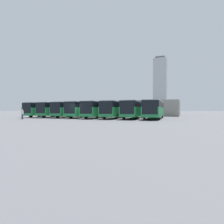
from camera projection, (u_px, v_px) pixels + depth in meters
The scene contains 19 objects.
ground_plane at pixel (76, 119), 29.87m from camera, with size 600.00×600.00×0.00m, color #5B5B60.
bus_0 at pixel (154, 109), 31.02m from camera, with size 3.20×12.20×3.15m.
curb_divider_0 at pixel (142, 119), 30.06m from camera, with size 0.24×5.61×0.15m, color #9E9E99.
bus_1 at pixel (135, 109), 32.39m from camera, with size 3.20×12.20×3.15m.
curb_divider_1 at pixel (123, 118), 31.43m from camera, with size 0.24×5.61×0.15m, color #9E9E99.
bus_2 at pixel (117, 109), 33.49m from camera, with size 3.20×12.20×3.15m.
curb_divider_2 at pixel (105, 118), 32.53m from camera, with size 0.24×5.61×0.15m, color #9E9E99.
bus_3 at pixel (100, 109), 34.57m from camera, with size 3.20×12.20×3.15m.
curb_divider_3 at pixel (88, 118), 33.61m from camera, with size 0.24×5.61×0.15m, color #9E9E99.
bus_4 at pixel (86, 109), 36.13m from camera, with size 3.20×12.20×3.15m.
curb_divider_4 at pixel (74, 117), 35.17m from camera, with size 0.24×5.61×0.15m, color #9E9E99.
bus_5 at pixel (73, 109), 37.81m from camera, with size 3.20×12.20×3.15m.
curb_divider_5 at pixel (61, 117), 36.85m from camera, with size 0.24×5.61×0.15m, color #9E9E99.
bus_6 at pixel (60, 109), 39.11m from camera, with size 3.20×12.20×3.15m.
curb_divider_6 at pixel (48, 117), 38.15m from camera, with size 0.24×5.61×0.15m, color #9E9E99.
bus_7 at pixel (47, 109), 40.33m from camera, with size 3.20×12.20×3.15m.
pedestrian at pixel (22, 114), 29.49m from camera, with size 0.48×0.48×1.72m.
station_building at pixel (124, 108), 53.67m from camera, with size 31.84×16.67×4.10m.
office_tower at pixel (160, 85), 216.03m from camera, with size 15.43×15.43×66.98m.
Camera 1 is at (-17.20, 25.18, 1.55)m, focal length 28.00 mm.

